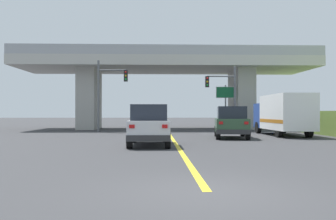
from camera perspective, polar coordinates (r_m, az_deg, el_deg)
ground at (r=37.41m, az=-0.33°, el=-2.90°), size 160.00×160.00×0.00m
overpass_bridge at (r=37.56m, az=-0.33°, el=5.34°), size 28.96×8.33×7.78m
lane_divider_stripe at (r=21.08m, az=0.95°, el=-4.84°), size 0.20×26.79×0.01m
suv_lead at (r=18.45m, az=-2.91°, el=-2.33°), size 1.99×4.62×2.02m
suv_crossing at (r=24.02m, az=9.70°, el=-1.88°), size 2.54×4.51×2.02m
box_truck at (r=27.58m, az=17.29°, el=-0.58°), size 2.33×7.19×2.88m
traffic_signal_nearside at (r=32.54m, az=8.78°, el=2.87°), size 2.67×0.36×5.64m
traffic_signal_farside at (r=31.54m, az=-9.27°, el=3.42°), size 2.54×0.36×6.02m
highway_sign at (r=36.30m, az=8.86°, el=2.09°), size 1.88×0.17×4.31m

